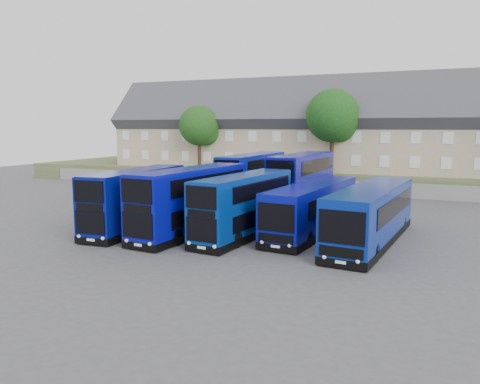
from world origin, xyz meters
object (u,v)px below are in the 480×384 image
object	(u,v)px
tree_west	(201,127)
tree_mid	(334,118)
dd_front_mid	(191,202)
coach_east_a	(313,209)
dd_front_left	(136,201)

from	to	relation	value
tree_west	tree_mid	xyz separation A→B (m)	(16.00, 0.50, 1.02)
dd_front_mid	tree_mid	distance (m)	25.01
dd_front_mid	coach_east_a	world-z (taller)	dd_front_mid
tree_mid	dd_front_mid	bearing A→B (deg)	-100.49
coach_east_a	tree_mid	xyz separation A→B (m)	(-3.00, 20.57, 6.44)
dd_front_mid	tree_west	bearing A→B (deg)	121.71
tree_west	dd_front_mid	bearing A→B (deg)	-63.67
tree_west	tree_mid	size ratio (longest dim) A/B	0.83
dd_front_left	tree_west	xyz separation A→B (m)	(-7.44, 23.77, 5.04)
tree_west	tree_mid	bearing A→B (deg)	1.79
dd_front_mid	coach_east_a	size ratio (longest dim) A/B	0.90
dd_front_left	tree_west	distance (m)	25.41
tree_mid	tree_west	bearing A→B (deg)	-178.21
tree_west	coach_east_a	bearing A→B (deg)	-46.57
dd_front_left	tree_west	world-z (taller)	tree_west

